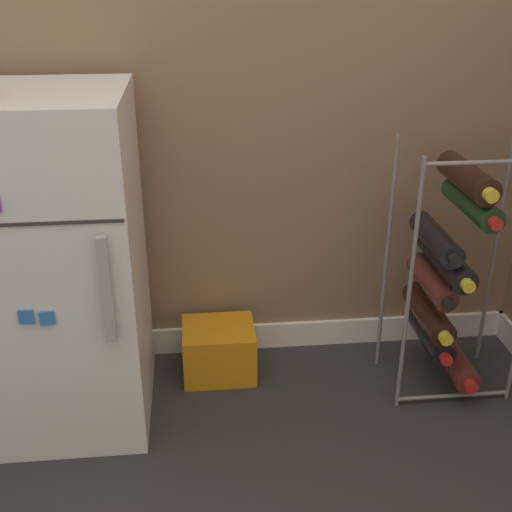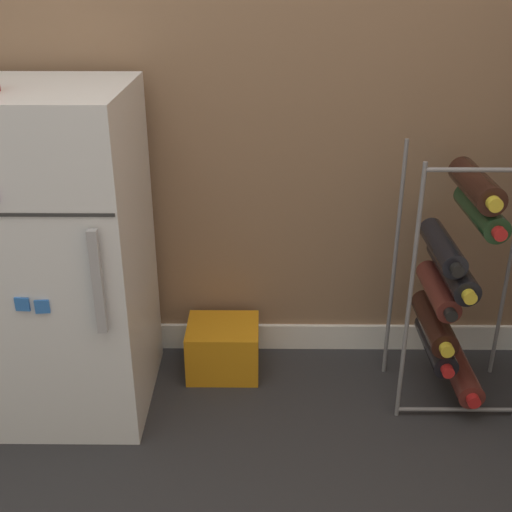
# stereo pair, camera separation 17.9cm
# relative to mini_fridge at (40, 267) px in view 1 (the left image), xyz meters

# --- Properties ---
(ground_plane) EXTENTS (14.00, 14.00, 0.00)m
(ground_plane) POSITION_rel_mini_fridge_xyz_m (0.50, -0.35, -0.47)
(ground_plane) COLOR #28282B
(mini_fridge) EXTENTS (0.54, 0.49, 0.93)m
(mini_fridge) POSITION_rel_mini_fridge_xyz_m (0.00, 0.00, 0.00)
(mini_fridge) COLOR silver
(mini_fridge) RESTS_ON ground_plane
(wine_rack) EXTENTS (0.36, 0.33, 0.77)m
(wine_rack) POSITION_rel_mini_fridge_xyz_m (1.15, 0.01, -0.09)
(wine_rack) COLOR slate
(wine_rack) RESTS_ON ground_plane
(soda_box) EXTENTS (0.23, 0.19, 0.17)m
(soda_box) POSITION_rel_mini_fridge_xyz_m (0.48, 0.13, -0.38)
(soda_box) COLOR orange
(soda_box) RESTS_ON ground_plane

